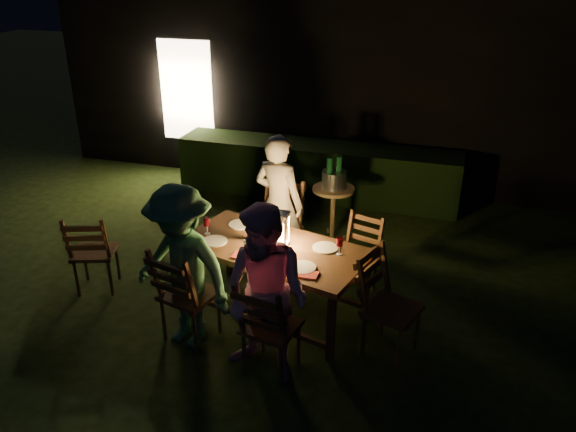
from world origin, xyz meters
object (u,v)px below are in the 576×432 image
(ice_bucket, at_px, (334,179))
(dining_table, at_px, (274,253))
(chair_spare, at_px, (96,265))
(bottle_bucket_b, at_px, (339,175))
(lantern, at_px, (281,231))
(bottle_table, at_px, (252,228))
(bottle_bucket_a, at_px, (329,176))
(person_opp_right, at_px, (266,296))
(side_table, at_px, (333,194))
(chair_end, at_px, (389,323))
(chair_near_right, at_px, (270,342))
(person_opp_left, at_px, (182,268))
(chair_far_left, at_px, (277,243))
(person_house_side, at_px, (279,204))
(chair_far_right, at_px, (356,270))
(chair_near_left, at_px, (189,310))

(ice_bucket, bearing_deg, dining_table, -95.99)
(chair_spare, xyz_separation_m, bottle_bucket_b, (2.22, 1.97, 0.57))
(dining_table, relative_size, lantern, 5.70)
(bottle_table, bearing_deg, chair_spare, -173.28)
(dining_table, distance_m, bottle_bucket_a, 1.76)
(bottle_bucket_a, bearing_deg, bottle_table, -102.69)
(person_opp_right, xyz_separation_m, bottle_bucket_b, (-0.00, 2.73, 0.07))
(bottle_table, xyz_separation_m, side_table, (0.43, 1.73, -0.28))
(chair_spare, distance_m, side_table, 2.93)
(person_opp_right, distance_m, lantern, 0.97)
(chair_end, height_order, ice_bucket, chair_end)
(chair_end, bearing_deg, bottle_table, -84.92)
(chair_near_right, xyz_separation_m, lantern, (-0.19, 0.89, 0.62))
(lantern, bearing_deg, person_opp_left, -133.78)
(chair_far_left, xyz_separation_m, person_house_side, (0.01, 0.05, 0.48))
(lantern, relative_size, bottle_bucket_b, 1.09)
(chair_far_right, relative_size, ice_bucket, 2.97)
(chair_near_right, height_order, chair_far_right, chair_near_right)
(chair_near_left, xyz_separation_m, chair_spare, (-1.36, 0.50, -0.02))
(side_table, bearing_deg, bottle_table, -103.97)
(dining_table, xyz_separation_m, chair_far_left, (-0.25, 0.86, -0.36))
(dining_table, relative_size, bottle_table, 7.12)
(chair_near_right, height_order, bottle_bucket_b, bottle_bucket_b)
(bottle_table, bearing_deg, side_table, 76.03)
(chair_far_right, bearing_deg, side_table, -49.11)
(chair_near_left, relative_size, chair_near_right, 1.06)
(lantern, height_order, bottle_table, lantern)
(bottle_table, bearing_deg, chair_near_right, -61.58)
(side_table, bearing_deg, chair_far_right, -65.68)
(chair_end, bearing_deg, chair_near_right, -40.18)
(chair_end, relative_size, person_house_side, 0.64)
(bottle_bucket_b, bearing_deg, bottle_table, -105.19)
(chair_far_left, relative_size, chair_spare, 1.11)
(lantern, bearing_deg, person_house_side, 109.10)
(chair_far_left, distance_m, chair_far_right, 1.00)
(chair_near_right, height_order, chair_spare, chair_near_right)
(chair_far_right, xyz_separation_m, lantern, (-0.66, -0.58, 0.65))
(chair_far_right, relative_size, lantern, 2.55)
(person_house_side, relative_size, bottle_bucket_a, 5.03)
(chair_far_right, distance_m, ice_bucket, 1.40)
(person_house_side, height_order, bottle_table, person_house_side)
(chair_near_right, bearing_deg, person_house_side, 115.45)
(chair_near_left, bearing_deg, dining_table, 59.43)
(chair_far_right, relative_size, person_opp_right, 0.56)
(dining_table, distance_m, side_table, 1.80)
(chair_far_right, height_order, person_house_side, person_house_side)
(chair_near_right, relative_size, bottle_bucket_b, 3.08)
(dining_table, height_order, lantern, lantern)
(person_opp_left, distance_m, bottle_table, 0.85)
(side_table, bearing_deg, chair_near_right, -88.58)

